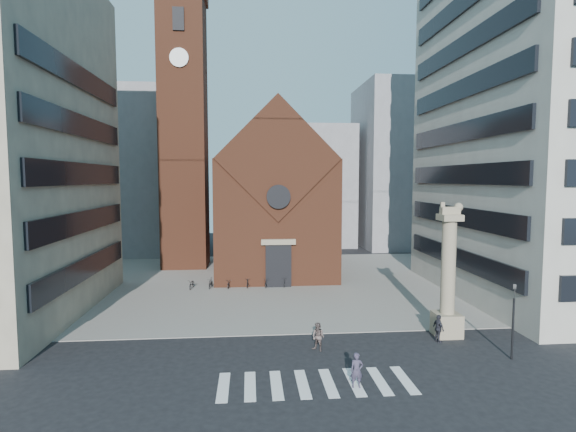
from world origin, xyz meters
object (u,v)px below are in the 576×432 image
Objects in this scene: pedestrian_0 at (357,370)px; pedestrian_2 at (439,328)px; lion_column at (448,283)px; pedestrian_1 at (318,337)px; scooter_0 at (192,284)px; traffic_light at (513,320)px.

pedestrian_0 is 8.57m from pedestrian_2.
lion_column is at bearing 44.50° from pedestrian_0.
lion_column reaches higher than pedestrian_0.
pedestrian_1 is 1.05× the size of scooter_0.
traffic_light is at bearing 28.24° from pedestrian_1.
scooter_0 is (-9.32, 15.72, -0.36)m from pedestrian_1.
lion_column is 4.62m from traffic_light.
scooter_0 is at bearing 142.26° from lion_column.
scooter_0 is (-16.99, 14.98, -0.40)m from pedestrian_2.
traffic_light is at bearing -63.54° from lion_column.
traffic_light is at bearing 18.56° from pedestrian_0.
scooter_0 is (-10.47, 20.54, -0.39)m from pedestrian_0.
lion_column reaches higher than scooter_0.
pedestrian_0 is 4.96m from pedestrian_1.
traffic_light is 26.92m from scooter_0.
scooter_0 is (-19.99, 17.93, -1.82)m from traffic_light.
pedestrian_2 is (-1.01, -1.05, -2.59)m from lion_column.
pedestrian_1 is at bearing 83.80° from pedestrian_2.
traffic_light reaches higher than pedestrian_1.
traffic_light is 11.00m from pedestrian_1.
lion_column is 10.35m from pedestrian_0.
pedestrian_1 is 7.71m from pedestrian_2.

